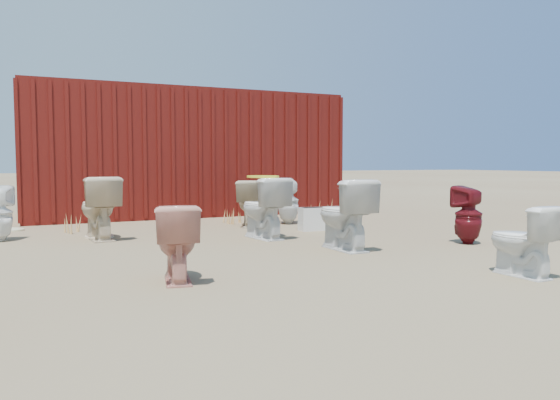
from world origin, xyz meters
name	(u,v)px	position (x,y,z in m)	size (l,w,h in m)	color
ground	(302,250)	(0.00, 0.00, 0.00)	(100.00, 100.00, 0.00)	brown
shipping_container	(182,154)	(0.00, 5.20, 1.20)	(6.00, 2.40, 2.40)	#540E0E
toilet_front_pink	(177,242)	(-1.76, -1.03, 0.34)	(0.38, 0.66, 0.67)	#E19482
toilet_front_c	(344,214)	(0.45, -0.20, 0.42)	(0.47, 0.82, 0.83)	white
toilet_front_maroon	(468,215)	(2.10, -0.49, 0.37)	(0.33, 0.34, 0.73)	maroon
toilet_front_e	(522,241)	(1.10, -2.16, 0.32)	(0.36, 0.63, 0.65)	white
toilet_back_beige_left	(99,208)	(-2.04, 1.94, 0.42)	(0.47, 0.82, 0.84)	beige
toilet_back_beige_right	(249,203)	(0.34, 2.48, 0.37)	(0.42, 0.73, 0.74)	#BDAB8A
toilet_back_yellowlid	(263,208)	(-0.03, 1.08, 0.41)	(0.46, 0.81, 0.82)	white
toilet_back_e	(288,201)	(1.04, 2.47, 0.38)	(0.34, 0.35, 0.77)	white
yellow_lid	(263,177)	(-0.03, 1.08, 0.84)	(0.42, 0.52, 0.03)	yellow
loose_tank	(315,219)	(1.03, 1.52, 0.17)	(0.50, 0.20, 0.35)	silver
loose_lid_near	(99,236)	(-2.01, 2.15, 0.01)	(0.38, 0.49, 0.02)	beige
loose_lid_far	(10,230)	(-3.14, 3.50, 0.01)	(0.36, 0.47, 0.02)	beige
weed_clump_a	(71,224)	(-2.32, 2.81, 0.13)	(0.36, 0.36, 0.26)	tan
weed_clump_b	(235,216)	(0.28, 2.98, 0.12)	(0.32, 0.32, 0.25)	tan
weed_clump_c	(323,209)	(2.05, 3.05, 0.16)	(0.36, 0.36, 0.33)	tan
weed_clump_d	(191,217)	(-0.46, 3.03, 0.13)	(0.30, 0.30, 0.25)	tan
weed_clump_e	(264,210)	(1.05, 3.50, 0.15)	(0.34, 0.34, 0.31)	tan
weed_clump_f	(462,226)	(2.75, 0.28, 0.11)	(0.28, 0.28, 0.22)	tan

